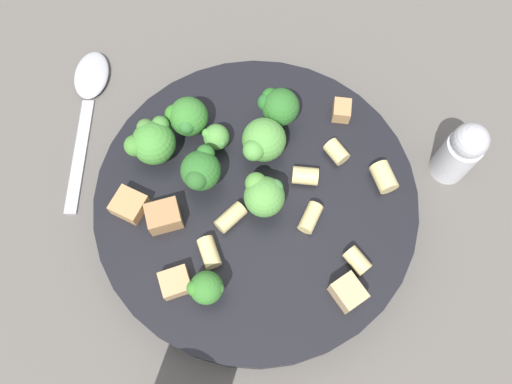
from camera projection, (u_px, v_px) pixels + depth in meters
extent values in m
plane|color=#5B5651|center=(256.00, 211.00, 0.48)|extent=(2.00, 2.00, 0.00)
cylinder|color=black|center=(256.00, 204.00, 0.46)|extent=(0.29, 0.29, 0.04)
cylinder|color=white|center=(256.00, 197.00, 0.44)|extent=(0.26, 0.26, 0.01)
torus|color=black|center=(256.00, 197.00, 0.44)|extent=(0.28, 0.28, 0.00)
cylinder|color=#84AD60|center=(203.00, 179.00, 0.44)|extent=(0.01, 0.01, 0.01)
sphere|color=#2D6B28|center=(201.00, 171.00, 0.42)|extent=(0.03, 0.03, 0.03)
sphere|color=#2B6027|center=(197.00, 179.00, 0.41)|extent=(0.02, 0.02, 0.02)
sphere|color=#2E6E27|center=(205.00, 154.00, 0.42)|extent=(0.02, 0.02, 0.02)
sphere|color=#286123|center=(196.00, 158.00, 0.42)|extent=(0.01, 0.01, 0.01)
cylinder|color=#93B766|center=(261.00, 206.00, 0.43)|extent=(0.01, 0.01, 0.01)
sphere|color=#569942|center=(261.00, 199.00, 0.41)|extent=(0.03, 0.03, 0.03)
sphere|color=#55923B|center=(257.00, 185.00, 0.41)|extent=(0.02, 0.02, 0.02)
sphere|color=#498E45|center=(274.00, 188.00, 0.41)|extent=(0.02, 0.02, 0.02)
cylinder|color=#84AD60|center=(280.00, 117.00, 0.46)|extent=(0.01, 0.01, 0.01)
sphere|color=#2D6B28|center=(281.00, 107.00, 0.44)|extent=(0.03, 0.03, 0.03)
sphere|color=#286629|center=(266.00, 103.00, 0.44)|extent=(0.02, 0.02, 0.02)
sphere|color=#286D24|center=(270.00, 97.00, 0.45)|extent=(0.02, 0.02, 0.02)
sphere|color=#286323|center=(274.00, 112.00, 0.44)|extent=(0.01, 0.01, 0.01)
cylinder|color=#84AD60|center=(217.00, 143.00, 0.46)|extent=(0.01, 0.01, 0.01)
sphere|color=#569942|center=(216.00, 137.00, 0.44)|extent=(0.02, 0.02, 0.02)
sphere|color=#4E8F44|center=(220.00, 143.00, 0.44)|extent=(0.01, 0.01, 0.01)
sphere|color=#4E983E|center=(207.00, 133.00, 0.44)|extent=(0.01, 0.01, 0.01)
cylinder|color=#84AD60|center=(157.00, 151.00, 0.45)|extent=(0.01, 0.01, 0.01)
sphere|color=#478E38|center=(154.00, 143.00, 0.44)|extent=(0.04, 0.04, 0.04)
sphere|color=#497C36|center=(146.00, 128.00, 0.43)|extent=(0.02, 0.02, 0.02)
sphere|color=#478633|center=(135.00, 146.00, 0.43)|extent=(0.02, 0.02, 0.02)
sphere|color=#498639|center=(160.00, 125.00, 0.44)|extent=(0.02, 0.02, 0.02)
cylinder|color=#93B766|center=(264.00, 149.00, 0.45)|extent=(0.01, 0.01, 0.01)
sphere|color=#569942|center=(264.00, 140.00, 0.44)|extent=(0.04, 0.04, 0.04)
sphere|color=#50833C|center=(256.00, 149.00, 0.43)|extent=(0.01, 0.01, 0.01)
sphere|color=#559942|center=(254.00, 150.00, 0.42)|extent=(0.02, 0.02, 0.02)
cylinder|color=#9EC175|center=(191.00, 126.00, 0.46)|extent=(0.01, 0.01, 0.01)
sphere|color=#387A2D|center=(189.00, 117.00, 0.45)|extent=(0.04, 0.04, 0.04)
sphere|color=#377F27|center=(175.00, 114.00, 0.44)|extent=(0.02, 0.02, 0.02)
sphere|color=#2F6C2E|center=(187.00, 126.00, 0.44)|extent=(0.01, 0.01, 0.01)
cylinder|color=#93B766|center=(208.00, 291.00, 0.40)|extent=(0.01, 0.01, 0.01)
sphere|color=#387A2D|center=(206.00, 288.00, 0.39)|extent=(0.03, 0.03, 0.03)
sphere|color=#3A792B|center=(195.00, 288.00, 0.38)|extent=(0.01, 0.01, 0.01)
sphere|color=#397E27|center=(195.00, 288.00, 0.39)|extent=(0.01, 0.01, 0.01)
sphere|color=#39712E|center=(217.00, 288.00, 0.39)|extent=(0.01, 0.01, 0.01)
cylinder|color=#E0C67F|center=(310.00, 218.00, 0.43)|extent=(0.03, 0.02, 0.01)
cylinder|color=#E0C67F|center=(305.00, 176.00, 0.44)|extent=(0.03, 0.03, 0.02)
cylinder|color=#E0C67F|center=(337.00, 152.00, 0.45)|extent=(0.01, 0.02, 0.01)
cylinder|color=#E0C67F|center=(231.00, 217.00, 0.43)|extent=(0.03, 0.02, 0.01)
cylinder|color=#E0C67F|center=(209.00, 252.00, 0.42)|extent=(0.02, 0.03, 0.01)
cylinder|color=#E0C67F|center=(384.00, 177.00, 0.44)|extent=(0.02, 0.03, 0.02)
cylinder|color=#E0C67F|center=(357.00, 261.00, 0.41)|extent=(0.01, 0.02, 0.01)
cube|color=#A87A4C|center=(164.00, 216.00, 0.42)|extent=(0.03, 0.03, 0.02)
cube|color=tan|center=(175.00, 283.00, 0.41)|extent=(0.03, 0.03, 0.01)
cube|color=tan|center=(342.00, 110.00, 0.46)|extent=(0.02, 0.02, 0.01)
cube|color=tan|center=(348.00, 293.00, 0.40)|extent=(0.02, 0.03, 0.02)
cube|color=tan|center=(129.00, 205.00, 0.43)|extent=(0.03, 0.04, 0.01)
cylinder|color=silver|center=(456.00, 158.00, 0.47)|extent=(0.03, 0.03, 0.05)
sphere|color=#B7B7BC|center=(470.00, 141.00, 0.44)|extent=(0.03, 0.03, 0.03)
cube|color=#B2B2B7|center=(79.00, 154.00, 0.50)|extent=(0.08, 0.11, 0.01)
ellipsoid|color=#B2B2B7|center=(92.00, 75.00, 0.53)|extent=(0.06, 0.07, 0.01)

